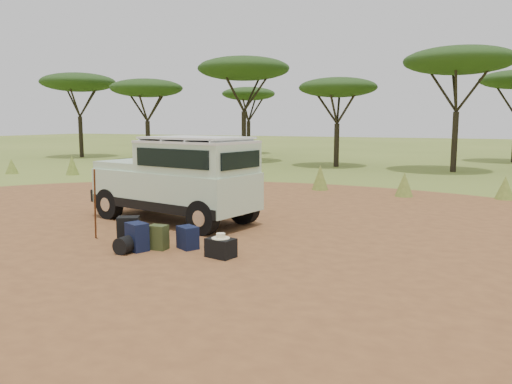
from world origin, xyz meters
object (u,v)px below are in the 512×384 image
at_px(backpack_navy, 137,237).
at_px(walking_staff, 95,205).
at_px(hard_case, 221,248).
at_px(backpack_olive, 158,237).
at_px(backpack_black, 129,231).
at_px(duffel_navy, 188,238).
at_px(safari_vehicle, 179,181).

bearing_deg(backpack_navy, walking_staff, -170.56).
height_order(backpack_navy, hard_case, backpack_navy).
xyz_separation_m(backpack_navy, backpack_olive, (0.31, 0.25, -0.03)).
bearing_deg(hard_case, backpack_black, -169.84).
xyz_separation_m(duffel_navy, hard_case, (0.88, -0.28, -0.05)).
bearing_deg(backpack_black, backpack_navy, -65.06).
bearing_deg(duffel_navy, backpack_black, -142.11).
bearing_deg(duffel_navy, safari_vehicle, 155.18).
bearing_deg(backpack_navy, hard_case, 32.09).
xyz_separation_m(walking_staff, backpack_olive, (1.60, -0.07, -0.52)).
bearing_deg(hard_case, backpack_olive, -167.68).
distance_m(safari_vehicle, backpack_olive, 2.79).
bearing_deg(duffel_navy, walking_staff, -145.62).
relative_size(backpack_navy, duffel_navy, 1.23).
distance_m(duffel_navy, hard_case, 0.92).
relative_size(duffel_navy, hard_case, 0.89).
relative_size(backpack_olive, duffel_navy, 1.08).
bearing_deg(backpack_olive, backpack_navy, -143.49).
bearing_deg(backpack_navy, backpack_olive, 62.51).
xyz_separation_m(walking_staff, backpack_navy, (1.30, -0.32, -0.49)).
bearing_deg(backpack_navy, duffel_navy, 57.27).
bearing_deg(backpack_black, duffel_navy, -20.45).
height_order(safari_vehicle, backpack_black, safari_vehicle).
xyz_separation_m(safari_vehicle, backpack_olive, (1.11, -2.43, -0.78)).
height_order(walking_staff, backpack_navy, walking_staff).
relative_size(walking_staff, duffel_navy, 3.55).
bearing_deg(backpack_navy, safari_vehicle, 130.01).
distance_m(backpack_black, hard_case, 2.14).
bearing_deg(hard_case, backpack_navy, -159.22).
height_order(walking_staff, hard_case, walking_staff).
relative_size(safari_vehicle, backpack_black, 7.96).
bearing_deg(hard_case, walking_staff, -169.19).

